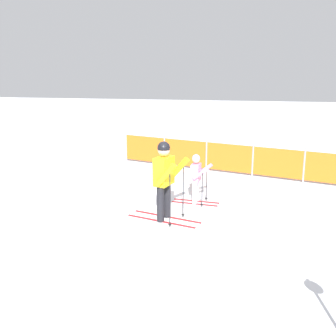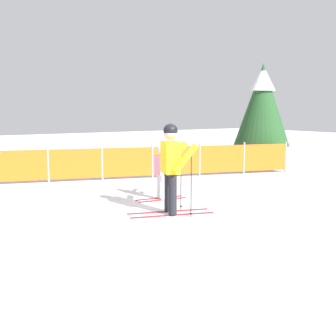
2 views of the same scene
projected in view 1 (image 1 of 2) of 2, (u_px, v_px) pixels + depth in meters
name	position (u px, v px, depth m)	size (l,w,h in m)	color
ground_plane	(167.00, 224.00, 9.23)	(60.00, 60.00, 0.00)	white
skier_adult	(165.00, 174.00, 9.23)	(1.72, 0.94, 1.79)	maroon
skier_child	(197.00, 175.00, 10.43)	(1.20, 0.58, 1.25)	maroon
safety_fence	(253.00, 160.00, 12.92)	(8.81, 2.82, 1.03)	gray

